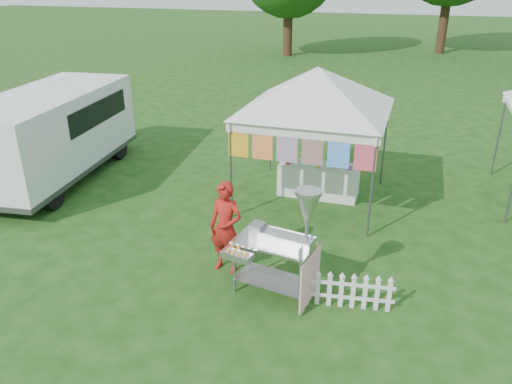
% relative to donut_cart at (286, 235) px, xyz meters
% --- Properties ---
extents(ground, '(120.00, 120.00, 0.00)m').
position_rel_donut_cart_xyz_m(ground, '(-0.38, 0.34, -1.12)').
color(ground, '#153E11').
rests_on(ground, ground).
extents(canopy_main, '(4.24, 4.24, 3.45)m').
position_rel_donut_cart_xyz_m(canopy_main, '(-0.38, 3.83, 1.86)').
color(canopy_main, '#59595E').
rests_on(canopy_main, ground).
extents(donut_cart, '(1.48, 0.92, 1.91)m').
position_rel_donut_cart_xyz_m(donut_cart, '(0.00, 0.00, 0.00)').
color(donut_cart, gray).
rests_on(donut_cart, ground).
extents(vendor, '(0.64, 0.46, 1.64)m').
position_rel_donut_cart_xyz_m(vendor, '(-1.17, 0.48, -0.30)').
color(vendor, '#A71914').
rests_on(vendor, ground).
extents(cargo_van, '(2.69, 5.40, 2.16)m').
position_rel_donut_cart_xyz_m(cargo_van, '(-6.80, 3.24, 0.04)').
color(cargo_van, white).
rests_on(cargo_van, ground).
extents(picket_fence, '(1.43, 0.24, 0.56)m').
position_rel_donut_cart_xyz_m(picket_fence, '(0.99, 0.03, -0.84)').
color(picket_fence, white).
rests_on(picket_fence, ground).
extents(display_table, '(1.80, 0.70, 0.74)m').
position_rel_donut_cart_xyz_m(display_table, '(-0.30, 4.11, -0.75)').
color(display_table, white).
rests_on(display_table, ground).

